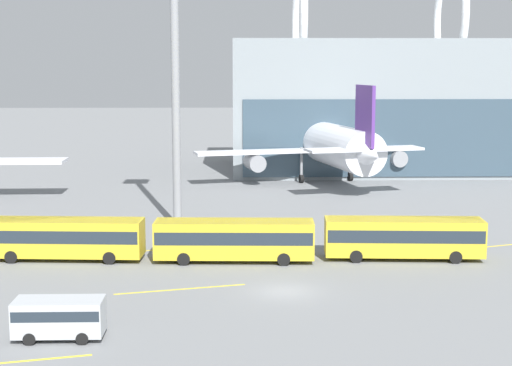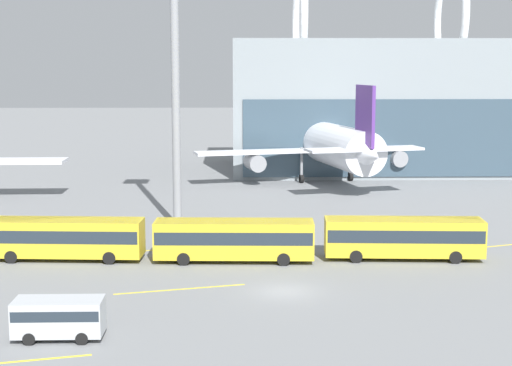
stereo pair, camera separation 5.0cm
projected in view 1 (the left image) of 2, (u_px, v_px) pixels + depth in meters
The scene contains 11 objects.
ground_plane at pixel (285, 291), 53.53m from camera, with size 440.00×440.00×0.00m, color slate.
airliner_at_gate_far at pixel (324, 142), 102.73m from camera, with size 34.34×36.02×12.95m.
shuttle_bus_0 at pixel (64, 236), 61.84m from camera, with size 12.59×3.58×3.24m.
shuttle_bus_1 at pixel (234, 238), 61.32m from camera, with size 12.53×3.25×3.24m.
shuttle_bus_2 at pixel (404, 236), 62.04m from camera, with size 12.57×3.47×3.24m.
service_van_foreground at pixel (59, 316), 44.17m from camera, with size 5.02×2.25×2.30m.
floodlight_mast at pixel (175, 25), 71.26m from camera, with size 3.05×3.05×29.85m.
lane_stripe_2 at pixel (196, 246), 66.80m from camera, with size 11.01×0.25×0.01m, color yellow.
lane_stripe_3 at pixel (181, 289), 54.02m from camera, with size 9.15×0.25×0.01m, color yellow.
lane_stripe_4 at pixel (469, 249), 65.79m from camera, with size 11.94×0.25×0.01m, color yellow.
lane_stripe_5 at pixel (20, 361), 40.99m from camera, with size 7.38×0.25×0.01m, color yellow.
Camera 1 is at (-3.29, -51.71, 15.49)m, focal length 55.00 mm.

